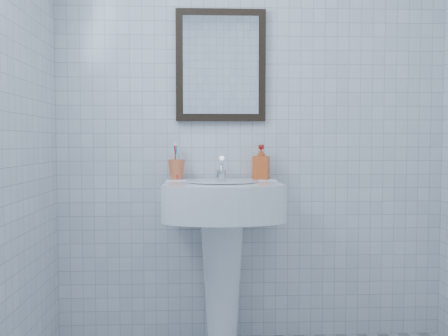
{
  "coord_description": "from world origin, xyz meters",
  "views": [
    {
      "loc": [
        -0.28,
        -1.62,
        1.12
      ],
      "look_at": [
        -0.18,
        0.86,
        0.99
      ],
      "focal_mm": 40.0,
      "sensor_mm": 36.0,
      "label": 1
    }
  ],
  "objects": [
    {
      "name": "toothbrush_cup",
      "position": [
        -0.43,
        1.12,
        0.97
      ],
      "size": [
        0.12,
        0.12,
        0.11
      ],
      "primitive_type": null,
      "rotation": [
        0.0,
        0.0,
        0.36
      ],
      "color": "#EE6A3C",
      "rests_on": "washbasin"
    },
    {
      "name": "soap_dispenser",
      "position": [
        0.04,
        1.12,
        1.01
      ],
      "size": [
        0.11,
        0.11,
        0.19
      ],
      "primitive_type": "imported",
      "rotation": [
        0.0,
        0.0,
        -0.31
      ],
      "color": "#CB5013",
      "rests_on": "washbasin"
    },
    {
      "name": "wall_back",
      "position": [
        0.0,
        1.2,
        1.25
      ],
      "size": [
        2.2,
        0.02,
        2.5
      ],
      "primitive_type": "cube",
      "color": "white",
      "rests_on": "ground"
    },
    {
      "name": "faucet",
      "position": [
        -0.18,
        1.1,
        0.97
      ],
      "size": [
        0.05,
        0.11,
        0.13
      ],
      "color": "white",
      "rests_on": "washbasin"
    },
    {
      "name": "washbasin",
      "position": [
        -0.18,
        0.99,
        0.62
      ],
      "size": [
        0.6,
        0.44,
        0.93
      ],
      "color": "white",
      "rests_on": "ground"
    },
    {
      "name": "wall_mirror",
      "position": [
        -0.18,
        1.18,
        1.55
      ],
      "size": [
        0.5,
        0.04,
        0.62
      ],
      "color": "black",
      "rests_on": "wall_back"
    }
  ]
}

